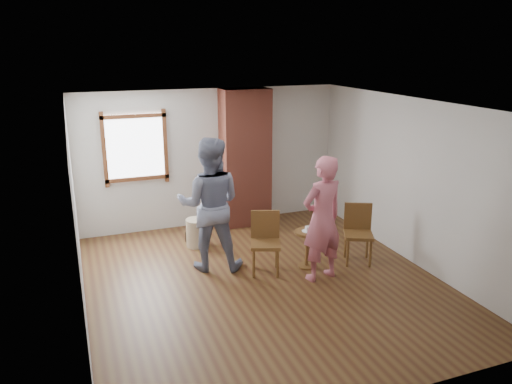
# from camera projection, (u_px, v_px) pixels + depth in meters

# --- Properties ---
(ground) EXTENTS (5.50, 5.50, 0.00)m
(ground) POSITION_uv_depth(u_px,v_px,m) (264.00, 282.00, 7.37)
(ground) COLOR brown
(ground) RESTS_ON ground
(room_shell) EXTENTS (5.04, 5.52, 2.62)m
(room_shell) POSITION_uv_depth(u_px,v_px,m) (246.00, 155.00, 7.37)
(room_shell) COLOR silver
(room_shell) RESTS_ON ground
(brick_chimney) EXTENTS (0.90, 0.50, 2.60)m
(brick_chimney) POSITION_uv_depth(u_px,v_px,m) (245.00, 158.00, 9.44)
(brick_chimney) COLOR #AC503D
(brick_chimney) RESTS_ON ground
(stoneware_crock) EXTENTS (0.45, 0.45, 0.48)m
(stoneware_crock) POSITION_uv_depth(u_px,v_px,m) (197.00, 233.00, 8.63)
(stoneware_crock) COLOR tan
(stoneware_crock) RESTS_ON ground
(dark_pot) EXTENTS (0.22, 0.22, 0.17)m
(dark_pot) POSITION_uv_depth(u_px,v_px,m) (190.00, 237.00, 8.87)
(dark_pot) COLOR black
(dark_pot) RESTS_ON ground
(dining_chair_left) EXTENTS (0.56, 0.56, 0.94)m
(dining_chair_left) POSITION_uv_depth(u_px,v_px,m) (265.00, 239.00, 7.60)
(dining_chair_left) COLOR brown
(dining_chair_left) RESTS_ON ground
(dining_chair_right) EXTENTS (0.58, 0.58, 0.94)m
(dining_chair_right) POSITION_uv_depth(u_px,v_px,m) (358.00, 230.00, 7.97)
(dining_chair_right) COLOR brown
(dining_chair_right) RESTS_ON ground
(side_table) EXTENTS (0.40, 0.40, 0.60)m
(side_table) POSITION_uv_depth(u_px,v_px,m) (307.00, 243.00, 7.76)
(side_table) COLOR brown
(side_table) RESTS_ON ground
(cake_plate) EXTENTS (0.18, 0.18, 0.01)m
(cake_plate) POSITION_uv_depth(u_px,v_px,m) (308.00, 231.00, 7.71)
(cake_plate) COLOR white
(cake_plate) RESTS_ON side_table
(cake_slice) EXTENTS (0.08, 0.07, 0.06)m
(cake_slice) POSITION_uv_depth(u_px,v_px,m) (308.00, 229.00, 7.70)
(cake_slice) COLOR white
(cake_slice) RESTS_ON cake_plate
(man) EXTENTS (1.21, 1.08, 2.07)m
(man) POSITION_uv_depth(u_px,v_px,m) (210.00, 204.00, 7.59)
(man) COLOR #141A38
(man) RESTS_ON ground
(person_pink) EXTENTS (0.76, 0.58, 1.88)m
(person_pink) POSITION_uv_depth(u_px,v_px,m) (322.00, 219.00, 7.24)
(person_pink) COLOR #CB6578
(person_pink) RESTS_ON ground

